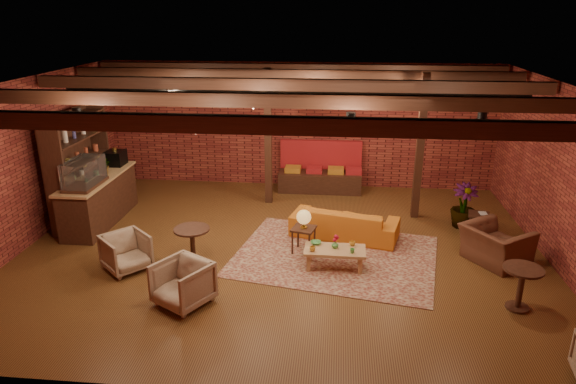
# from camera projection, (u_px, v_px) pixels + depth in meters

# --- Properties ---
(floor) EXTENTS (10.00, 10.00, 0.00)m
(floor) POSITION_uv_depth(u_px,v_px,m) (282.00, 250.00, 10.02)
(floor) COLOR #3D1F0F
(floor) RESTS_ON ground
(ceiling) EXTENTS (10.00, 8.00, 0.02)m
(ceiling) POSITION_uv_depth(u_px,v_px,m) (281.00, 84.00, 8.94)
(ceiling) COLOR black
(ceiling) RESTS_ON wall_back
(wall_back) EXTENTS (10.00, 0.02, 3.20)m
(wall_back) POSITION_uv_depth(u_px,v_px,m) (298.00, 125.00, 13.23)
(wall_back) COLOR maroon
(wall_back) RESTS_ON ground
(wall_front) EXTENTS (10.00, 0.02, 3.20)m
(wall_front) POSITION_uv_depth(u_px,v_px,m) (242.00, 278.00, 5.73)
(wall_front) COLOR maroon
(wall_front) RESTS_ON ground
(wall_left) EXTENTS (0.02, 8.00, 3.20)m
(wall_left) POSITION_uv_depth(u_px,v_px,m) (25.00, 164.00, 9.94)
(wall_left) COLOR maroon
(wall_left) RESTS_ON ground
(wall_right) EXTENTS (0.02, 8.00, 3.20)m
(wall_right) POSITION_uv_depth(u_px,v_px,m) (564.00, 180.00, 9.01)
(wall_right) COLOR maroon
(wall_right) RESTS_ON ground
(ceiling_beams) EXTENTS (9.80, 6.40, 0.22)m
(ceiling_beams) POSITION_uv_depth(u_px,v_px,m) (281.00, 91.00, 8.98)
(ceiling_beams) COLOR black
(ceiling_beams) RESTS_ON ceiling
(ceiling_pipe) EXTENTS (9.60, 0.12, 0.12)m
(ceiling_pipe) POSITION_uv_depth(u_px,v_px,m) (290.00, 91.00, 10.56)
(ceiling_pipe) COLOR black
(ceiling_pipe) RESTS_ON ceiling
(post_left) EXTENTS (0.16, 0.16, 3.20)m
(post_left) POSITION_uv_depth(u_px,v_px,m) (268.00, 138.00, 11.97)
(post_left) COLOR black
(post_left) RESTS_ON ground
(post_right) EXTENTS (0.16, 0.16, 3.20)m
(post_right) POSITION_uv_depth(u_px,v_px,m) (420.00, 148.00, 11.09)
(post_right) COLOR black
(post_right) RESTS_ON ground
(service_counter) EXTENTS (0.80, 2.50, 1.60)m
(service_counter) POSITION_uv_depth(u_px,v_px,m) (98.00, 188.00, 11.06)
(service_counter) COLOR black
(service_counter) RESTS_ON ground
(plant_counter) EXTENTS (0.35, 0.39, 0.30)m
(plant_counter) POSITION_uv_depth(u_px,v_px,m) (104.00, 166.00, 11.10)
(plant_counter) COLOR #337F33
(plant_counter) RESTS_ON service_counter
(shelving_hutch) EXTENTS (0.52, 2.00, 2.40)m
(shelving_hutch) POSITION_uv_depth(u_px,v_px,m) (80.00, 168.00, 11.06)
(shelving_hutch) COLOR black
(shelving_hutch) RESTS_ON ground
(banquette) EXTENTS (2.10, 0.70, 1.00)m
(banquette) POSITION_uv_depth(u_px,v_px,m) (320.00, 172.00, 13.12)
(banquette) COLOR #A41B20
(banquette) RESTS_ON ground
(service_sign) EXTENTS (0.86, 0.06, 0.30)m
(service_sign) POSITION_uv_depth(u_px,v_px,m) (321.00, 103.00, 12.07)
(service_sign) COLOR orange
(service_sign) RESTS_ON ceiling
(ceiling_spotlights) EXTENTS (6.40, 4.40, 0.28)m
(ceiling_spotlights) POSITION_uv_depth(u_px,v_px,m) (281.00, 104.00, 9.05)
(ceiling_spotlights) COLOR black
(ceiling_spotlights) RESTS_ON ceiling
(rug) EXTENTS (4.16, 3.47, 0.01)m
(rug) POSITION_uv_depth(u_px,v_px,m) (335.00, 256.00, 9.76)
(rug) COLOR maroon
(rug) RESTS_ON floor
(sofa) EXTENTS (2.30, 1.34, 0.63)m
(sofa) POSITION_uv_depth(u_px,v_px,m) (344.00, 222.00, 10.49)
(sofa) COLOR #BC621A
(sofa) RESTS_ON floor
(coffee_table) EXTENTS (1.10, 0.56, 0.63)m
(coffee_table) POSITION_uv_depth(u_px,v_px,m) (334.00, 251.00, 9.21)
(coffee_table) COLOR #A36B4C
(coffee_table) RESTS_ON floor
(side_table_lamp) EXTENTS (0.51, 0.51, 0.87)m
(side_table_lamp) POSITION_uv_depth(u_px,v_px,m) (304.00, 220.00, 9.69)
(side_table_lamp) COLOR black
(side_table_lamp) RESTS_ON floor
(round_table_left) EXTENTS (0.65, 0.65, 0.68)m
(round_table_left) POSITION_uv_depth(u_px,v_px,m) (192.00, 239.00, 9.38)
(round_table_left) COLOR black
(round_table_left) RESTS_ON floor
(armchair_a) EXTENTS (0.98, 0.99, 0.74)m
(armchair_a) POSITION_uv_depth(u_px,v_px,m) (126.00, 251.00, 9.15)
(armchair_a) COLOR #BDA993
(armchair_a) RESTS_ON floor
(armchair_b) EXTENTS (1.03, 1.01, 0.79)m
(armchair_b) POSITION_uv_depth(u_px,v_px,m) (182.00, 282.00, 8.06)
(armchair_b) COLOR #BDA993
(armchair_b) RESTS_ON floor
(armchair_right) EXTENTS (1.18, 1.28, 0.94)m
(armchair_right) POSITION_uv_depth(u_px,v_px,m) (496.00, 239.00, 9.37)
(armchair_right) COLOR #5A2F21
(armchair_right) RESTS_ON floor
(side_table_book) EXTENTS (0.50, 0.50, 0.48)m
(side_table_book) POSITION_uv_depth(u_px,v_px,m) (479.00, 215.00, 10.56)
(side_table_book) COLOR black
(side_table_book) RESTS_ON floor
(round_table_right) EXTENTS (0.60, 0.60, 0.71)m
(round_table_right) POSITION_uv_depth(u_px,v_px,m) (521.00, 282.00, 7.90)
(round_table_right) COLOR black
(round_table_right) RESTS_ON floor
(plant_tall) EXTENTS (1.72, 1.72, 2.89)m
(plant_tall) POSITION_uv_depth(u_px,v_px,m) (469.00, 162.00, 10.60)
(plant_tall) COLOR #4C7F4C
(plant_tall) RESTS_ON floor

